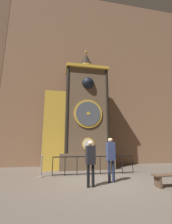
{
  "coord_description": "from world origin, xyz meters",
  "views": [
    {
      "loc": [
        -1.85,
        -6.2,
        1.56
      ],
      "look_at": [
        0.02,
        3.78,
        3.7
      ],
      "focal_mm": 24.0,
      "sensor_mm": 36.0,
      "label": 1
    }
  ],
  "objects": [
    {
      "name": "clock_tower",
      "position": [
        -0.39,
        3.75,
        3.4
      ],
      "size": [
        4.49,
        1.85,
        8.45
      ],
      "color": "brown",
      "rests_on": "ground_plane"
    },
    {
      "name": "stanchion_post",
      "position": [
        -2.56,
        1.64,
        0.32
      ],
      "size": [
        0.28,
        0.28,
        1.01
      ],
      "color": "gray",
      "rests_on": "ground_plane"
    },
    {
      "name": "visitor_far",
      "position": [
        0.39,
        0.06,
        1.08
      ],
      "size": [
        0.36,
        0.25,
        1.8
      ],
      "rotation": [
        0.0,
        0.0,
        0.1
      ],
      "color": "#1B213A",
      "rests_on": "ground_plane"
    },
    {
      "name": "ground_plane",
      "position": [
        0.0,
        0.0,
        0.0
      ],
      "size": [
        28.0,
        28.0,
        0.0
      ],
      "primitive_type": "plane",
      "color": "brown"
    },
    {
      "name": "railing_fence",
      "position": [
        0.09,
        1.72,
        0.52
      ],
      "size": [
        4.29,
        0.05,
        0.92
      ],
      "color": "black",
      "rests_on": "ground_plane"
    },
    {
      "name": "visitor_near",
      "position": [
        -0.59,
        -0.44,
        0.99
      ],
      "size": [
        0.37,
        0.27,
        1.66
      ],
      "rotation": [
        0.0,
        0.0,
        0.15
      ],
      "color": "black",
      "rests_on": "ground_plane"
    },
    {
      "name": "cathedral_back_wall",
      "position": [
        -0.09,
        5.27,
        7.47
      ],
      "size": [
        24.0,
        0.32,
        14.96
      ],
      "color": "#846047",
      "rests_on": "ground_plane"
    },
    {
      "name": "visitor_bench",
      "position": [
        2.37,
        -0.93,
        0.32
      ],
      "size": [
        1.39,
        0.4,
        0.44
      ],
      "color": "brown",
      "rests_on": "ground_plane"
    }
  ]
}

